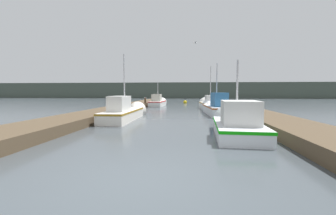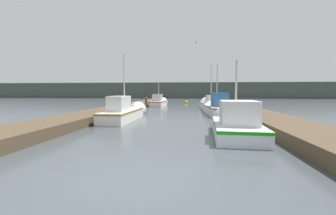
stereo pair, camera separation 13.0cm
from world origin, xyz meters
The scene contains 13 objects.
ground_plane centered at (0.00, 0.00, 0.00)m, with size 200.00×200.00×0.00m.
dock_left centered at (-5.28, 16.00, 0.23)m, with size 2.38×40.00×0.47m.
dock_right centered at (5.28, 16.00, 0.23)m, with size 2.38×40.00×0.47m.
distant_shore_ridge centered at (0.00, 62.38, 2.09)m, with size 120.00×16.00×4.18m.
fishing_boat_0 centered at (2.89, 5.45, 0.44)m, with size 2.00×5.30×3.60m.
fishing_boat_1 centered at (-3.16, 9.78, 0.47)m, with size 1.48×6.43×4.46m.
fishing_boat_2 centered at (3.01, 14.01, 0.51)m, with size 2.04×6.52×4.40m.
fishing_boat_3 centered at (2.95, 18.70, 0.46)m, with size 2.16×5.25×4.79m.
fishing_boat_4 centered at (-2.95, 23.11, 0.45)m, with size 1.67×5.00×3.22m.
mooring_piling_0 centered at (4.22, 28.35, 0.49)m, with size 0.34×0.34×0.98m.
mooring_piling_1 centered at (-4.17, 21.04, 0.56)m, with size 0.27×0.27×1.10m.
channel_buoy centered at (0.20, 29.95, 0.16)m, with size 0.56×0.56×1.06m.
seagull_lead centered at (1.32, 13.98, 5.66)m, with size 0.30×0.56×0.12m.
Camera 1 is at (0.95, -4.34, 1.78)m, focal length 24.00 mm.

